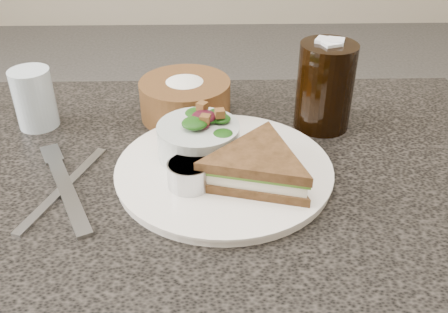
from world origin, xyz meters
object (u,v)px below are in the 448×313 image
object	(u,v)px
water_glass	(34,99)
cola_glass	(325,83)
sandwich	(258,167)
dressing_ramekin	(190,174)
salad_bowl	(198,135)
bread_basket	(185,93)
dinner_plate	(224,170)

from	to	relation	value
water_glass	cola_glass	bearing A→B (deg)	-1.34
water_glass	sandwich	bearing A→B (deg)	-28.29
dressing_ramekin	water_glass	xyz separation A→B (m)	(-0.26, 0.20, 0.02)
salad_bowl	dressing_ramekin	size ratio (longest dim) A/B	2.01
salad_bowl	cola_glass	bearing A→B (deg)	28.52
sandwich	bread_basket	xyz separation A→B (m)	(-0.11, 0.22, 0.01)
sandwich	water_glass	bearing A→B (deg)	166.25
salad_bowl	water_glass	bearing A→B (deg)	155.92
cola_glass	water_glass	size ratio (longest dim) A/B	1.56
sandwich	cola_glass	xyz separation A→B (m)	(0.12, 0.18, 0.04)
dinner_plate	cola_glass	xyz separation A→B (m)	(0.17, 0.14, 0.07)
dinner_plate	salad_bowl	bearing A→B (deg)	139.84
water_glass	dressing_ramekin	bearing A→B (deg)	-36.98
water_glass	bread_basket	bearing A→B (deg)	6.66
bread_basket	cola_glass	distance (m)	0.23
dinner_plate	bread_basket	world-z (taller)	bread_basket
sandwich	salad_bowl	world-z (taller)	salad_bowl
cola_glass	salad_bowl	bearing A→B (deg)	-151.48
dinner_plate	dressing_ramekin	world-z (taller)	dressing_ramekin
salad_bowl	water_glass	distance (m)	0.30
salad_bowl	dressing_ramekin	world-z (taller)	salad_bowl
sandwich	water_glass	size ratio (longest dim) A/B	1.77
sandwich	salad_bowl	size ratio (longest dim) A/B	1.47
sandwich	dressing_ramekin	world-z (taller)	sandwich
dinner_plate	cola_glass	distance (m)	0.23
dinner_plate	sandwich	xyz separation A→B (m)	(0.04, -0.04, 0.03)
dressing_ramekin	cola_glass	bearing A→B (deg)	40.95
dinner_plate	sandwich	world-z (taller)	sandwich
dressing_ramekin	bread_basket	bearing A→B (deg)	93.85
cola_glass	water_glass	xyz separation A→B (m)	(-0.47, 0.01, -0.03)
dinner_plate	cola_glass	size ratio (longest dim) A/B	1.99
salad_bowl	dinner_plate	bearing A→B (deg)	-40.16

